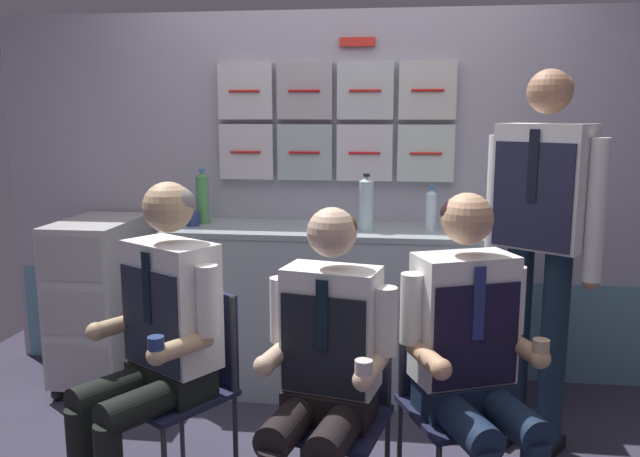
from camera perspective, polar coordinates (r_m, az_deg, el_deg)
name	(u,v)px	position (r m, az deg, el deg)	size (l,w,h in m)	color
galley_bulkhead	(343,198)	(3.87, 2.04, 2.68)	(4.20, 0.14, 2.15)	#ACA9B9
galley_counter	(343,310)	(3.72, 2.00, -7.12)	(1.95, 0.53, 0.94)	#A7B4B8
service_trolley	(101,297)	(4.00, -18.61, -5.73)	(0.40, 0.65, 0.97)	black
folding_chair_left	(190,368)	(2.83, -11.33, -11.89)	(0.55, 0.55, 0.85)	#2D2D33
crew_member_left	(156,330)	(2.67, -14.13, -8.65)	(0.63, 0.71, 1.31)	black
folding_chair_center	(338,390)	(2.58, 1.56, -13.93)	(0.48, 0.48, 0.85)	#2D2D33
crew_member_center	(324,366)	(2.38, 0.34, -11.94)	(0.50, 0.64, 1.24)	black
folding_chair_right	(451,381)	(2.70, 11.43, -12.99)	(0.52, 0.52, 0.85)	#2D2D33
crew_member_right	(473,350)	(2.50, 13.24, -10.32)	(0.57, 0.69, 1.29)	black
crew_member_standing	(541,226)	(3.11, 18.81, 0.21)	(0.47, 0.41, 1.76)	black
water_bottle_blue_cap	(203,198)	(3.80, -10.25, 2.68)	(0.07, 0.07, 0.31)	#4E9652
water_bottle_short	(366,204)	(3.52, 4.07, 2.20)	(0.08, 0.08, 0.31)	silver
sparkling_bottle_green	(431,209)	(3.60, 9.70, 1.67)	(0.06, 0.06, 0.24)	silver
coffee_cup_spare	(193,218)	(3.75, -11.10, 0.89)	(0.07, 0.07, 0.08)	navy
paper_cup_blue	(463,227)	(3.48, 12.39, 0.17)	(0.08, 0.08, 0.08)	white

